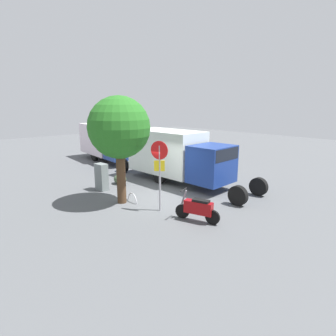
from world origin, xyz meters
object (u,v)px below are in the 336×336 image
at_px(motorcycle, 198,208).
at_px(street_tree, 119,128).
at_px(box_truck_far, 108,141).
at_px(stop_sign, 160,165).
at_px(box_truck_near, 179,154).
at_px(utility_cabinet, 102,177).
at_px(bike_rack_hoop, 133,202).

xyz_separation_m(motorcycle, street_tree, (3.73, 0.98, 2.84)).
relative_size(box_truck_far, stop_sign, 2.62).
relative_size(box_truck_far, motorcycle, 4.43).
bearing_deg(street_tree, box_truck_near, -80.66).
bearing_deg(utility_cabinet, box_truck_far, -33.38).
bearing_deg(street_tree, box_truck_far, -27.48).
relative_size(utility_cabinet, bike_rack_hoop, 1.64).
xyz_separation_m(box_truck_near, street_tree, (-0.71, 4.30, 1.75)).
xyz_separation_m(motorcycle, bike_rack_hoop, (3.48, 0.57, -0.52)).
distance_m(box_truck_far, bike_rack_hoop, 10.11).
bearing_deg(box_truck_far, bike_rack_hoop, -20.30).
bearing_deg(stop_sign, box_truck_far, -20.24).
bearing_deg(utility_cabinet, stop_sign, -175.29).
xyz_separation_m(box_truck_near, stop_sign, (-2.61, 3.66, 0.36)).
bearing_deg(stop_sign, street_tree, 18.53).
bearing_deg(motorcycle, box_truck_far, -34.92).
relative_size(box_truck_near, motorcycle, 4.68).
bearing_deg(motorcycle, stop_sign, -8.29).
bearing_deg(box_truck_far, motorcycle, -11.61).
bearing_deg(box_truck_near, bike_rack_hoop, -79.13).
height_order(box_truck_far, street_tree, street_tree).
height_order(utility_cabinet, bike_rack_hoop, utility_cabinet).
bearing_deg(box_truck_near, street_tree, -83.49).
height_order(box_truck_near, stop_sign, stop_sign).
relative_size(motorcycle, utility_cabinet, 1.25).
distance_m(stop_sign, street_tree, 2.44).
bearing_deg(box_truck_far, box_truck_near, 2.40).
bearing_deg(utility_cabinet, motorcycle, -173.50).
distance_m(stop_sign, utility_cabinet, 4.40).
xyz_separation_m(motorcycle, utility_cabinet, (6.03, 0.69, 0.18)).
bearing_deg(bike_rack_hoop, utility_cabinet, 2.71).
height_order(box_truck_near, utility_cabinet, box_truck_near).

